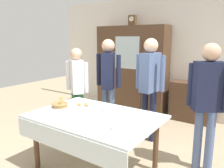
{
  "coord_description": "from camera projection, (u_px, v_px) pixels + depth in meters",
  "views": [
    {
      "loc": [
        1.76,
        -2.37,
        1.76
      ],
      "look_at": [
        0.0,
        0.2,
        1.12
      ],
      "focal_mm": 36.01,
      "sensor_mm": 36.0,
      "label": 1
    }
  ],
  "objects": [
    {
      "name": "person_beside_shelf",
      "position": [
        208.0,
        95.0,
        2.87
      ],
      "size": [
        0.52,
        0.37,
        1.71
      ],
      "color": "slate",
      "rests_on": "ground"
    },
    {
      "name": "tea_cup_near_right",
      "position": [
        54.0,
        117.0,
        2.8
      ],
      "size": [
        0.13,
        0.13,
        0.06
      ],
      "color": "white",
      "rests_on": "dining_table"
    },
    {
      "name": "spoon_near_right",
      "position": [
        88.0,
        102.0,
        3.53
      ],
      "size": [
        0.12,
        0.02,
        0.01
      ],
      "color": "silver",
      "rests_on": "dining_table"
    },
    {
      "name": "tea_cup_far_left",
      "position": [
        128.0,
        111.0,
        3.03
      ],
      "size": [
        0.13,
        0.13,
        0.06
      ],
      "color": "white",
      "rests_on": "dining_table"
    },
    {
      "name": "pastry_plate",
      "position": [
        83.0,
        106.0,
        3.31
      ],
      "size": [
        0.28,
        0.28,
        0.05
      ],
      "color": "white",
      "rests_on": "dining_table"
    },
    {
      "name": "tea_cup_mid_right",
      "position": [
        139.0,
        115.0,
        2.86
      ],
      "size": [
        0.13,
        0.13,
        0.06
      ],
      "color": "white",
      "rests_on": "dining_table"
    },
    {
      "name": "person_by_cabinet",
      "position": [
        108.0,
        77.0,
        4.08
      ],
      "size": [
        0.52,
        0.41,
        1.75
      ],
      "color": "slate",
      "rests_on": "ground"
    },
    {
      "name": "book_stack",
      "position": [
        195.0,
        81.0,
        4.69
      ],
      "size": [
        0.17,
        0.2,
        0.09
      ],
      "color": "#664C7A",
      "rests_on": "bookshelf_low"
    },
    {
      "name": "tea_cup_near_left",
      "position": [
        115.0,
        128.0,
        2.45
      ],
      "size": [
        0.13,
        0.13,
        0.06
      ],
      "color": "white",
      "rests_on": "dining_table"
    },
    {
      "name": "mantel_clock",
      "position": [
        132.0,
        20.0,
        5.21
      ],
      "size": [
        0.18,
        0.11,
        0.24
      ],
      "color": "brown",
      "rests_on": "wall_cabinet"
    },
    {
      "name": "ground_plane",
      "position": [
        104.0,
        162.0,
        3.25
      ],
      "size": [
        12.0,
        12.0,
        0.0
      ],
      "primitive_type": "plane",
      "color": "tan",
      "rests_on": "ground"
    },
    {
      "name": "wall_cabinet",
      "position": [
        131.0,
        69.0,
        5.44
      ],
      "size": [
        1.76,
        0.46,
        2.05
      ],
      "color": "#4C3321",
      "rests_on": "ground"
    },
    {
      "name": "person_behind_table_right",
      "position": [
        150.0,
        79.0,
        3.77
      ],
      "size": [
        0.52,
        0.39,
        1.76
      ],
      "color": "#191E38",
      "rests_on": "ground"
    },
    {
      "name": "person_near_right_end",
      "position": [
        77.0,
        83.0,
        4.08
      ],
      "size": [
        0.52,
        0.38,
        1.59
      ],
      "color": "#33704C",
      "rests_on": "ground"
    },
    {
      "name": "back_wall",
      "position": [
        173.0,
        57.0,
        5.12
      ],
      "size": [
        6.4,
        0.1,
        2.7
      ],
      "primitive_type": "cube",
      "color": "silver",
      "rests_on": "ground"
    },
    {
      "name": "bread_basket",
      "position": [
        60.0,
        105.0,
        3.27
      ],
      "size": [
        0.24,
        0.24,
        0.16
      ],
      "color": "#9E7542",
      "rests_on": "dining_table"
    },
    {
      "name": "bookshelf_low",
      "position": [
        193.0,
        102.0,
        4.78
      ],
      "size": [
        0.92,
        0.35,
        0.84
      ],
      "color": "#4C3321",
      "rests_on": "ground"
    },
    {
      "name": "spoon_back_edge",
      "position": [
        72.0,
        113.0,
        3.02
      ],
      "size": [
        0.12,
        0.02,
        0.01
      ],
      "color": "silver",
      "rests_on": "dining_table"
    },
    {
      "name": "tea_cup_far_right",
      "position": [
        106.0,
        109.0,
        3.08
      ],
      "size": [
        0.13,
        0.13,
        0.06
      ],
      "color": "white",
      "rests_on": "dining_table"
    },
    {
      "name": "dining_table",
      "position": [
        93.0,
        123.0,
        2.92
      ],
      "size": [
        1.66,
        1.13,
        0.77
      ],
      "color": "#4C3321",
      "rests_on": "ground"
    },
    {
      "name": "tea_cup_mid_left",
      "position": [
        92.0,
        114.0,
        2.89
      ],
      "size": [
        0.13,
        0.13,
        0.06
      ],
      "color": "white",
      "rests_on": "dining_table"
    }
  ]
}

